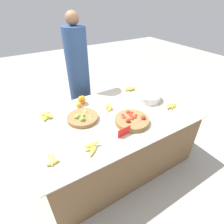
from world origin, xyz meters
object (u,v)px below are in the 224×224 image
lime_bowl (83,118)px  price_sign (124,132)px  metal_bowl (147,97)px  vendor_person (79,81)px  tomato_basket (132,120)px

lime_bowl → price_sign: price_sign is taller
metal_bowl → price_sign: size_ratio=2.19×
lime_bowl → vendor_person: (0.29, 0.80, 0.06)m
lime_bowl → vendor_person: 0.86m
tomato_basket → price_sign: size_ratio=2.44×
tomato_basket → vendor_person: (-0.15, 1.13, 0.06)m
lime_bowl → price_sign: 0.52m
metal_bowl → vendor_person: 1.04m
lime_bowl → metal_bowl: size_ratio=1.03×
lime_bowl → tomato_basket: 0.55m
metal_bowl → lime_bowl: bearing=178.0°
tomato_basket → vendor_person: bearing=97.4°
tomato_basket → price_sign: (-0.19, -0.14, 0.02)m
metal_bowl → price_sign: price_sign is taller
lime_bowl → metal_bowl: bearing=-2.0°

